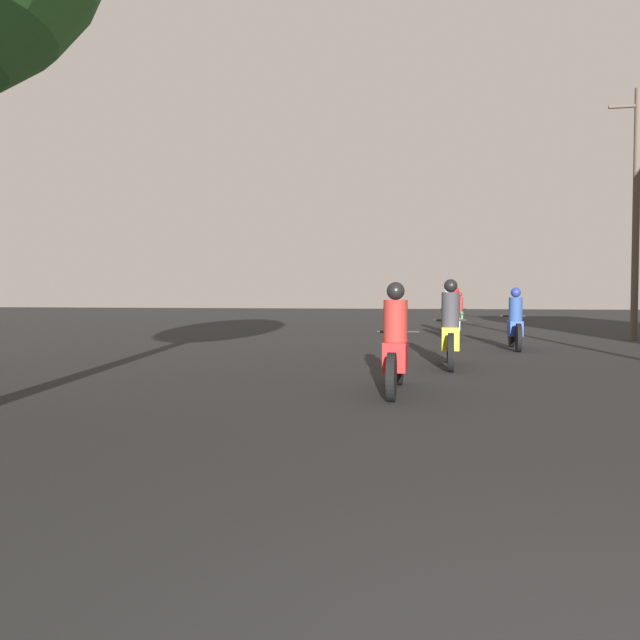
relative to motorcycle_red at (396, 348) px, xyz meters
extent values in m
cylinder|color=black|center=(0.00, 0.75, -0.30)|extent=(0.10, 0.61, 0.61)
cylinder|color=black|center=(0.00, -0.70, -0.30)|extent=(0.10, 0.61, 0.61)
cube|color=red|center=(0.00, 0.02, -0.11)|extent=(0.30, 0.74, 0.39)
cylinder|color=black|center=(0.00, 0.49, 0.19)|extent=(0.60, 0.04, 0.04)
cylinder|color=maroon|center=(0.00, -0.05, 0.36)|extent=(0.32, 0.32, 0.56)
sphere|color=black|center=(0.00, -0.05, 0.76)|extent=(0.24, 0.24, 0.24)
cylinder|color=black|center=(0.77, 3.89, -0.27)|extent=(0.10, 0.67, 0.67)
cylinder|color=black|center=(0.77, 2.47, -0.27)|extent=(0.10, 0.67, 0.67)
cube|color=gold|center=(0.77, 3.18, -0.07)|extent=(0.30, 0.94, 0.41)
cylinder|color=black|center=(0.77, 3.64, 0.24)|extent=(0.60, 0.04, 0.04)
cylinder|color=#2D2D33|center=(0.77, 3.08, 0.45)|extent=(0.32, 0.32, 0.62)
sphere|color=black|center=(0.77, 3.08, 0.88)|extent=(0.24, 0.24, 0.24)
cylinder|color=black|center=(2.37, 8.00, -0.27)|extent=(0.10, 0.66, 0.66)
cylinder|color=black|center=(2.37, 6.59, -0.27)|extent=(0.10, 0.66, 0.66)
cube|color=#1E389E|center=(2.37, 7.29, -0.09)|extent=(0.30, 0.79, 0.36)
cylinder|color=black|center=(2.37, 7.75, 0.19)|extent=(0.60, 0.04, 0.04)
cylinder|color=navy|center=(2.37, 7.21, 0.37)|extent=(0.32, 0.32, 0.57)
sphere|color=navy|center=(2.37, 7.21, 0.78)|extent=(0.24, 0.24, 0.24)
cylinder|color=black|center=(1.01, 11.08, -0.30)|extent=(0.10, 0.60, 0.60)
cylinder|color=black|center=(1.01, 9.75, -0.30)|extent=(0.10, 0.60, 0.60)
cube|color=silver|center=(1.01, 10.42, -0.13)|extent=(0.30, 0.80, 0.34)
cylinder|color=black|center=(1.01, 10.85, 0.14)|extent=(0.60, 0.04, 0.04)
cylinder|color=maroon|center=(1.01, 10.34, 0.38)|extent=(0.32, 0.32, 0.69)
sphere|color=#A51919|center=(1.01, 10.34, 0.85)|extent=(0.24, 0.24, 0.24)
cylinder|color=black|center=(0.85, 14.69, -0.30)|extent=(0.10, 0.62, 0.62)
cylinder|color=black|center=(0.85, 13.30, -0.30)|extent=(0.10, 0.62, 0.62)
cube|color=#ADADB2|center=(0.85, 14.00, -0.09)|extent=(0.30, 0.75, 0.40)
cylinder|color=black|center=(0.85, 14.45, 0.21)|extent=(0.60, 0.04, 0.04)
cylinder|color=#2D2D33|center=(0.85, 13.92, 0.44)|extent=(0.32, 0.32, 0.67)
sphere|color=silver|center=(0.85, 13.92, 0.90)|extent=(0.24, 0.24, 0.24)
cylinder|color=black|center=(1.39, 19.23, -0.30)|extent=(0.10, 0.61, 0.61)
cylinder|color=black|center=(1.39, 17.91, -0.30)|extent=(0.10, 0.61, 0.61)
cube|color=#1E6B33|center=(1.39, 18.57, -0.13)|extent=(0.30, 0.81, 0.33)
cylinder|color=black|center=(1.39, 19.00, 0.13)|extent=(0.60, 0.04, 0.04)
cylinder|color=maroon|center=(1.39, 18.49, 0.33)|extent=(0.32, 0.32, 0.60)
sphere|color=#A51919|center=(1.39, 18.49, 0.75)|extent=(0.24, 0.24, 0.24)
cylinder|color=#4C4238|center=(6.16, 11.20, 3.03)|extent=(0.20, 0.20, 7.28)
cylinder|color=#4C4238|center=(6.16, 11.20, 6.17)|extent=(1.60, 0.10, 0.10)
camera|label=1|loc=(0.58, -8.38, 0.70)|focal=35.00mm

